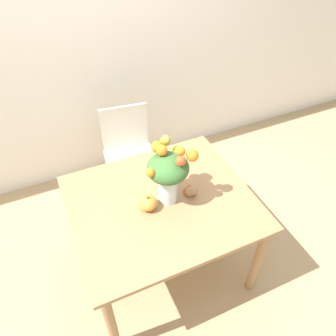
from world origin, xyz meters
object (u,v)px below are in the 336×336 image
object	(u,v)px
turkey_figurine	(191,190)
pumpkin	(148,203)
dining_chair_near_window	(130,155)
flower_vase	(168,171)

from	to	relation	value
turkey_figurine	pumpkin	bearing A→B (deg)	-179.52
turkey_figurine	dining_chair_near_window	bearing A→B (deg)	100.20
turkey_figurine	flower_vase	bearing A→B (deg)	170.70
pumpkin	dining_chair_near_window	size ratio (longest dim) A/B	0.13
flower_vase	dining_chair_near_window	size ratio (longest dim) A/B	0.47
flower_vase	dining_chair_near_window	bearing A→B (deg)	90.27
flower_vase	dining_chair_near_window	world-z (taller)	flower_vase
turkey_figurine	dining_chair_near_window	size ratio (longest dim) A/B	0.13
dining_chair_near_window	turkey_figurine	bearing A→B (deg)	-72.08
pumpkin	dining_chair_near_window	bearing A→B (deg)	80.15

